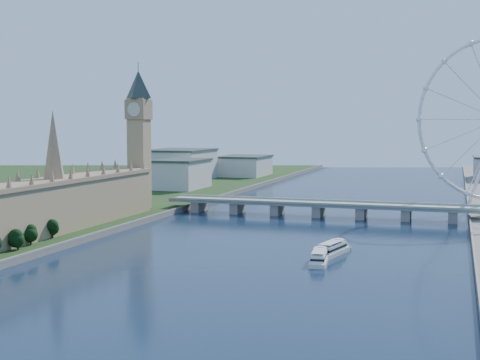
% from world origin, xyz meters
% --- Properties ---
extents(ground, '(2000.00, 2000.00, 0.00)m').
position_xyz_m(ground, '(0.00, 0.00, 0.00)').
color(ground, '#183245').
rests_on(ground, ground).
extents(parliament_range, '(24.00, 200.00, 70.00)m').
position_xyz_m(parliament_range, '(-128.00, 170.00, 18.48)').
color(parliament_range, tan).
rests_on(parliament_range, ground).
extents(big_ben, '(20.02, 20.02, 110.00)m').
position_xyz_m(big_ben, '(-128.00, 278.00, 66.57)').
color(big_ben, tan).
rests_on(big_ben, ground).
extents(westminster_bridge, '(220.00, 22.00, 9.50)m').
position_xyz_m(westminster_bridge, '(0.00, 300.00, 6.63)').
color(westminster_bridge, gray).
rests_on(westminster_bridge, ground).
extents(city_skyline, '(505.00, 280.00, 32.00)m').
position_xyz_m(city_skyline, '(39.22, 560.08, 16.96)').
color(city_skyline, beige).
rests_on(city_skyline, ground).
extents(tour_boat_near, '(14.83, 32.82, 7.05)m').
position_xyz_m(tour_boat_near, '(33.85, 164.56, 0.00)').
color(tour_boat_near, beige).
rests_on(tour_boat_near, ground).
extents(tour_boat_far, '(11.02, 30.58, 6.61)m').
position_xyz_m(tour_boat_far, '(31.75, 143.19, 0.00)').
color(tour_boat_far, silver).
rests_on(tour_boat_far, ground).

